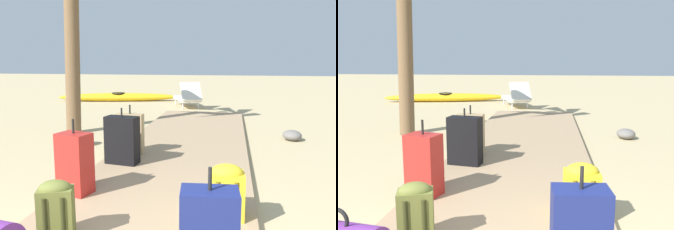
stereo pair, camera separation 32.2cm
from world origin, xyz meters
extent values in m
plane|color=tan|center=(0.00, 3.23, 0.00)|extent=(60.00, 60.00, 0.00)
cube|color=tan|center=(0.00, 4.03, 0.04)|extent=(2.02, 8.06, 0.08)
cylinder|color=black|center=(0.64, 0.88, 0.75)|extent=(0.02, 0.02, 0.14)
cube|color=gold|center=(0.73, 1.79, 0.28)|extent=(0.32, 0.26, 0.41)
ellipsoid|color=gold|center=(0.73, 1.79, 0.49)|extent=(0.31, 0.24, 0.15)
cylinder|color=#6D5E11|center=(0.66, 1.66, 0.28)|extent=(0.04, 0.04, 0.33)
cylinder|color=#6D5E11|center=(0.81, 1.67, 0.28)|extent=(0.04, 0.04, 0.33)
cube|color=tan|center=(-0.72, 3.66, 0.38)|extent=(0.40, 0.17, 0.60)
cylinder|color=black|center=(-0.72, 3.66, 0.75)|extent=(0.02, 0.02, 0.13)
cube|color=olive|center=(-0.56, 1.18, 0.28)|extent=(0.31, 0.25, 0.40)
ellipsoid|color=olive|center=(-0.56, 1.18, 0.48)|extent=(0.29, 0.24, 0.13)
cylinder|color=#333516|center=(-0.60, 1.08, 0.28)|extent=(0.05, 0.05, 0.32)
cylinder|color=#333516|center=(-0.47, 1.12, 0.28)|extent=(0.05, 0.05, 0.32)
cube|color=black|center=(-0.68, 3.15, 0.40)|extent=(0.46, 0.28, 0.64)
cylinder|color=black|center=(-0.68, 3.15, 0.78)|extent=(0.02, 0.02, 0.11)
cube|color=red|center=(-0.83, 2.06, 0.40)|extent=(0.38, 0.31, 0.64)
cylinder|color=black|center=(-0.83, 2.06, 0.79)|extent=(0.02, 0.02, 0.15)
cylinder|color=brown|center=(-2.39, 5.28, 1.76)|extent=(0.29, 0.46, 3.52)
cube|color=white|center=(-0.67, 9.54, 0.26)|extent=(1.06, 1.52, 0.08)
cube|color=white|center=(-0.46, 8.99, 0.54)|extent=(0.72, 0.63, 0.54)
cylinder|color=silver|center=(-1.10, 9.98, 0.11)|extent=(0.04, 0.04, 0.22)
cylinder|color=silver|center=(-0.65, 10.15, 0.11)|extent=(0.04, 0.04, 0.22)
cylinder|color=silver|center=(-0.70, 8.94, 0.11)|extent=(0.04, 0.04, 0.22)
cylinder|color=silver|center=(-0.25, 9.11, 0.11)|extent=(0.04, 0.04, 0.22)
ellipsoid|color=gold|center=(-3.28, 10.58, 0.15)|extent=(4.31, 1.48, 0.30)
torus|color=black|center=(-3.28, 10.58, 0.28)|extent=(0.59, 0.59, 0.05)
ellipsoid|color=#5B5651|center=(-1.40, 5.61, 0.09)|extent=(0.36, 0.34, 0.17)
ellipsoid|color=gray|center=(-1.75, 4.30, 0.10)|extent=(0.35, 0.35, 0.20)
ellipsoid|color=slate|center=(1.86, 5.33, 0.09)|extent=(0.39, 0.42, 0.19)
camera|label=1|loc=(0.76, -1.10, 1.45)|focal=36.33mm
camera|label=2|loc=(0.44, -1.15, 1.45)|focal=36.33mm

